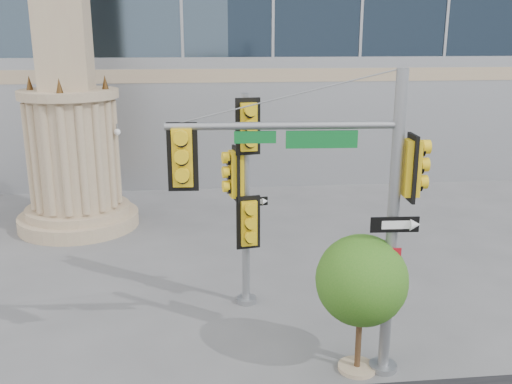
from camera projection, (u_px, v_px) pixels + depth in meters
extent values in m
plane|color=#545456|center=(267.00, 339.00, 13.53)|extent=(120.00, 120.00, 0.00)
cylinder|color=tan|center=(79.00, 220.00, 21.46)|extent=(4.40, 4.40, 0.50)
cylinder|color=tan|center=(78.00, 209.00, 21.35)|extent=(3.80, 3.80, 0.30)
cylinder|color=tan|center=(74.00, 153.00, 20.78)|extent=(3.00, 3.00, 4.00)
cylinder|color=tan|center=(68.00, 94.00, 20.20)|extent=(3.50, 3.50, 0.30)
cone|color=#472D14|center=(105.00, 82.00, 20.23)|extent=(0.24, 0.24, 0.50)
cone|color=#472D14|center=(29.00, 83.00, 19.96)|extent=(0.24, 0.24, 0.50)
cylinder|color=slate|center=(383.00, 366.00, 12.32)|extent=(0.60, 0.60, 0.13)
cylinder|color=slate|center=(392.00, 230.00, 11.48)|extent=(0.23, 0.23, 6.39)
cylinder|color=slate|center=(283.00, 126.00, 10.80)|extent=(4.47, 0.40, 0.15)
cube|color=#0C6525|center=(322.00, 139.00, 10.88)|extent=(1.38, 0.12, 0.34)
cube|color=yellow|center=(183.00, 157.00, 10.86)|extent=(0.60, 0.33, 1.33)
cube|color=yellow|center=(411.00, 168.00, 11.15)|extent=(0.33, 0.60, 1.33)
cube|color=black|center=(395.00, 225.00, 11.29)|extent=(0.98, 0.09, 0.32)
cube|color=#A40F1A|center=(392.00, 260.00, 11.49)|extent=(0.34, 0.05, 0.49)
cylinder|color=slate|center=(246.00, 300.00, 15.39)|extent=(0.54, 0.54, 0.13)
cylinder|color=slate|center=(246.00, 203.00, 14.66)|extent=(0.20, 0.20, 5.60)
cube|color=yellow|center=(248.00, 127.00, 13.89)|extent=(0.66, 0.41, 1.40)
cube|color=yellow|center=(236.00, 174.00, 14.39)|extent=(0.41, 0.66, 1.40)
cube|color=yellow|center=(248.00, 222.00, 14.55)|extent=(0.66, 0.41, 1.40)
cube|color=black|center=(255.00, 202.00, 14.57)|extent=(0.69, 0.15, 0.22)
cylinder|color=tan|center=(357.00, 367.00, 12.31)|extent=(0.82, 0.82, 0.09)
cylinder|color=#382314|center=(359.00, 335.00, 12.10)|extent=(0.13, 0.13, 1.64)
sphere|color=#2B6617|center=(362.00, 280.00, 11.76)|extent=(1.91, 1.91, 1.91)
sphere|color=#2B6617|center=(377.00, 287.00, 12.10)|extent=(1.18, 1.18, 1.18)
sphere|color=#2B6617|center=(349.00, 296.00, 11.57)|extent=(1.00, 1.00, 1.00)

